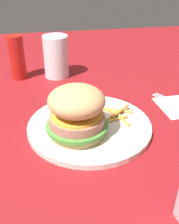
{
  "coord_description": "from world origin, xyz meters",
  "views": [
    {
      "loc": [
        -0.53,
        0.07,
        0.35
      ],
      "look_at": [
        -0.03,
        -0.02,
        0.04
      ],
      "focal_mm": 44.49,
      "sensor_mm": 36.0,
      "label": 1
    }
  ],
  "objects_px": {
    "sandwich": "(77,112)",
    "ketchup_bottle": "(17,58)",
    "plate": "(90,126)",
    "fries_pile": "(116,114)",
    "drink_glass": "(56,59)"
  },
  "relations": [
    {
      "from": "fries_pile",
      "to": "sandwich",
      "type": "bearing_deg",
      "value": 117.89
    },
    {
      "from": "sandwich",
      "to": "drink_glass",
      "type": "distance_m",
      "value": 0.34
    },
    {
      "from": "plate",
      "to": "ketchup_bottle",
      "type": "bearing_deg",
      "value": 27.99
    },
    {
      "from": "fries_pile",
      "to": "drink_glass",
      "type": "relative_size",
      "value": 0.75
    },
    {
      "from": "sandwich",
      "to": "drink_glass",
      "type": "relative_size",
      "value": 1.03
    },
    {
      "from": "sandwich",
      "to": "ketchup_bottle",
      "type": "bearing_deg",
      "value": 21.35
    },
    {
      "from": "plate",
      "to": "fries_pile",
      "type": "bearing_deg",
      "value": -72.38
    },
    {
      "from": "plate",
      "to": "drink_glass",
      "type": "distance_m",
      "value": 0.31
    },
    {
      "from": "fries_pile",
      "to": "ketchup_bottle",
      "type": "distance_m",
      "value": 0.37
    },
    {
      "from": "fries_pile",
      "to": "ketchup_bottle",
      "type": "height_order",
      "value": "ketchup_bottle"
    },
    {
      "from": "plate",
      "to": "sandwich",
      "type": "bearing_deg",
      "value": 134.1
    },
    {
      "from": "sandwich",
      "to": "fries_pile",
      "type": "bearing_deg",
      "value": -62.11
    },
    {
      "from": "sandwich",
      "to": "fries_pile",
      "type": "relative_size",
      "value": 1.37
    },
    {
      "from": "fries_pile",
      "to": "ketchup_bottle",
      "type": "xyz_separation_m",
      "value": [
        0.29,
        0.23,
        0.05
      ]
    },
    {
      "from": "plate",
      "to": "fries_pile",
      "type": "xyz_separation_m",
      "value": [
        0.02,
        -0.06,
        0.01
      ]
    }
  ]
}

